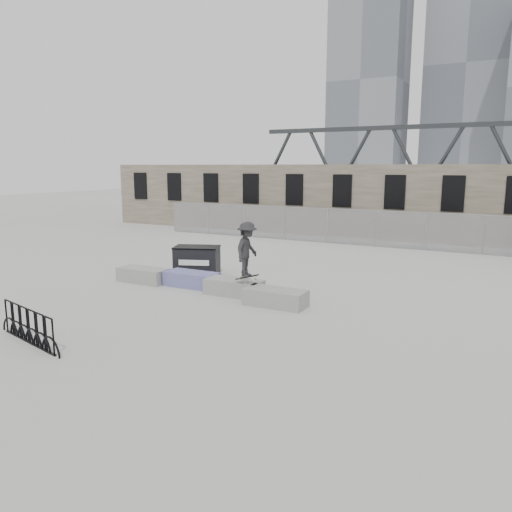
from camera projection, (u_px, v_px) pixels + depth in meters
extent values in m
plane|color=#B8B8B3|center=(208.00, 289.00, 18.11)|extent=(120.00, 120.00, 0.00)
cube|color=#695F4D|center=(348.00, 200.00, 31.81)|extent=(36.00, 2.50, 4.50)
cube|color=black|center=(141.00, 186.00, 38.02)|extent=(1.20, 0.12, 2.00)
cube|color=black|center=(174.00, 187.00, 36.53)|extent=(1.20, 0.12, 2.00)
cube|color=black|center=(211.00, 188.00, 35.05)|extent=(1.20, 0.12, 2.00)
cube|color=black|center=(251.00, 189.00, 33.56)|extent=(1.20, 0.12, 2.00)
cube|color=black|center=(294.00, 190.00, 32.08)|extent=(1.20, 0.12, 2.00)
cube|color=black|center=(342.00, 191.00, 30.59)|extent=(1.20, 0.12, 2.00)
cube|color=black|center=(395.00, 192.00, 29.11)|extent=(1.20, 0.12, 2.00)
cube|color=black|center=(453.00, 194.00, 27.62)|extent=(1.20, 0.12, 2.00)
cylinder|color=gray|center=(174.00, 217.00, 33.88)|extent=(0.06, 0.06, 2.00)
cylinder|color=gray|center=(208.00, 219.00, 32.61)|extent=(0.06, 0.06, 2.00)
cylinder|color=gray|center=(245.00, 221.00, 31.33)|extent=(0.06, 0.06, 2.00)
cylinder|color=gray|center=(284.00, 223.00, 30.06)|extent=(0.06, 0.06, 2.00)
cylinder|color=gray|center=(327.00, 226.00, 28.78)|extent=(0.06, 0.06, 2.00)
cylinder|color=gray|center=(375.00, 229.00, 27.50)|extent=(0.06, 0.06, 2.00)
cylinder|color=gray|center=(426.00, 232.00, 26.23)|extent=(0.06, 0.06, 2.00)
cylinder|color=gray|center=(484.00, 235.00, 24.95)|extent=(0.06, 0.06, 2.00)
cube|color=#99999E|center=(327.00, 226.00, 28.78)|extent=(22.00, 0.02, 2.00)
cylinder|color=gray|center=(328.00, 209.00, 28.60)|extent=(22.00, 0.04, 0.04)
cube|color=#999996|center=(144.00, 275.00, 19.19)|extent=(2.00, 0.90, 0.54)
cube|color=#2D471E|center=(143.00, 270.00, 19.16)|extent=(1.76, 0.66, 0.10)
cube|color=#363AA3|center=(192.00, 279.00, 18.47)|extent=(2.00, 0.90, 0.54)
cube|color=#2D471E|center=(191.00, 274.00, 18.43)|extent=(1.76, 0.66, 0.10)
cube|color=#999996|center=(234.00, 287.00, 17.26)|extent=(2.00, 0.90, 0.54)
cube|color=#2D471E|center=(234.00, 281.00, 17.22)|extent=(1.76, 0.66, 0.10)
cube|color=#999996|center=(275.00, 298.00, 15.91)|extent=(2.00, 0.90, 0.54)
cube|color=#2D471E|center=(275.00, 291.00, 15.87)|extent=(1.76, 0.66, 0.10)
cube|color=black|center=(197.00, 261.00, 20.36)|extent=(2.03, 1.63, 1.14)
cube|color=black|center=(197.00, 247.00, 20.26)|extent=(2.08, 1.69, 0.05)
cube|color=white|center=(194.00, 263.00, 19.82)|extent=(1.15, 0.47, 0.22)
cube|color=black|center=(30.00, 342.00, 12.59)|extent=(2.64, 0.69, 0.04)
torus|color=black|center=(9.00, 317.00, 13.25)|extent=(0.88, 0.26, 0.89)
torus|color=black|center=(17.00, 321.00, 12.96)|extent=(0.88, 0.26, 0.89)
torus|color=black|center=(24.00, 324.00, 12.66)|extent=(0.88, 0.26, 0.89)
torus|color=black|center=(32.00, 328.00, 12.37)|extent=(0.88, 0.26, 0.89)
torus|color=black|center=(41.00, 332.00, 12.08)|extent=(0.88, 0.26, 0.89)
torus|color=black|center=(50.00, 336.00, 11.78)|extent=(0.88, 0.26, 0.89)
cube|color=slate|center=(369.00, 83.00, 101.75)|extent=(14.00, 12.00, 42.00)
cube|color=slate|center=(470.00, 68.00, 101.54)|extent=(16.00, 14.00, 48.00)
cube|color=gray|center=(299.00, 182.00, 74.76)|extent=(2.00, 3.00, 4.00)
imported|color=#262528|center=(247.00, 249.00, 16.43)|extent=(0.73, 1.21, 1.82)
cube|color=black|center=(247.00, 277.00, 16.60)|extent=(0.80, 0.31, 0.23)
cylinder|color=beige|center=(239.00, 278.00, 16.68)|extent=(0.06, 0.03, 0.06)
cylinder|color=beige|center=(241.00, 277.00, 16.80)|extent=(0.06, 0.03, 0.06)
cylinder|color=beige|center=(254.00, 280.00, 16.42)|extent=(0.06, 0.03, 0.06)
cylinder|color=beige|center=(256.00, 279.00, 16.54)|extent=(0.06, 0.03, 0.06)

